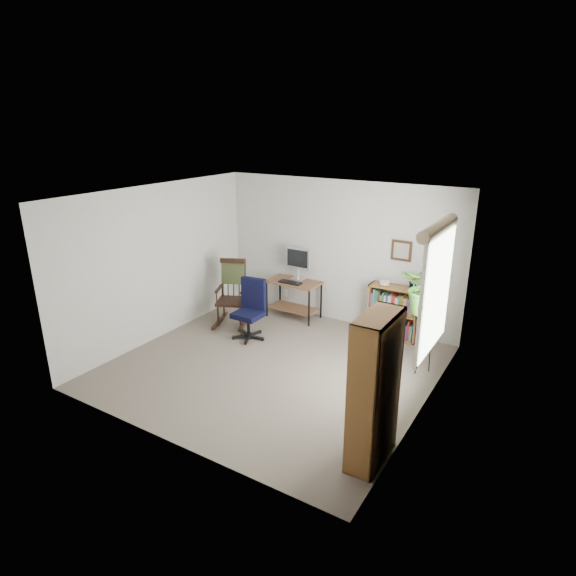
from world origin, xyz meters
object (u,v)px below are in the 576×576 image
Objects in this scene: low_bookshelf at (393,312)px; tall_bookshelf at (374,390)px; office_chair at (248,310)px; desk at (294,299)px; rocking_chair at (231,293)px.

low_bookshelf is 3.08m from tall_bookshelf.
tall_bookshelf reaches higher than office_chair.
desk is at bearing 75.55° from office_chair.
office_chair is 0.87× the size of rocking_chair.
rocking_chair reaches higher than low_bookshelf.
tall_bookshelf is at bearing -55.91° from rocking_chair.
office_chair is at bearing -146.81° from low_bookshelf.
rocking_chair reaches higher than office_chair.
desk is 1.12m from rocking_chair.
rocking_chair is at bearing 143.88° from office_chair.
rocking_chair is at bearing -132.66° from desk.
desk is 0.82× the size of rocking_chair.
tall_bookshelf is (3.34, -2.01, 0.24)m from rocking_chair.
low_bookshelf is at bearing 26.55° from office_chair.
office_chair reaches higher than low_bookshelf.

